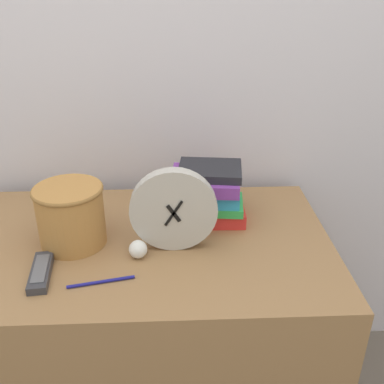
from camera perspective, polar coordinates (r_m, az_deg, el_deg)
name	(u,v)px	position (r m, az deg, el deg)	size (l,w,h in m)	color
wall_back	(137,39)	(1.45, -6.95, 18.76)	(6.00, 0.04, 2.40)	silver
desk	(144,339)	(1.47, -6.10, -18.04)	(1.06, 0.63, 0.72)	olive
desk_clock	(174,210)	(1.15, -2.35, -2.33)	(0.23, 0.04, 0.23)	#B7B2A8
book_stack	(208,193)	(1.30, 2.06, -0.12)	(0.23, 0.19, 0.16)	red
basket	(71,214)	(1.23, -15.16, -2.69)	(0.18, 0.18, 0.17)	#B27A3D
tv_remote	(41,272)	(1.16, -18.64, -9.59)	(0.06, 0.16, 0.02)	#333338
crumpled_paper_ball	(138,249)	(1.17, -6.87, -7.22)	(0.05, 0.05, 0.05)	white
pen	(101,282)	(1.10, -11.48, -11.12)	(0.16, 0.04, 0.01)	navy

